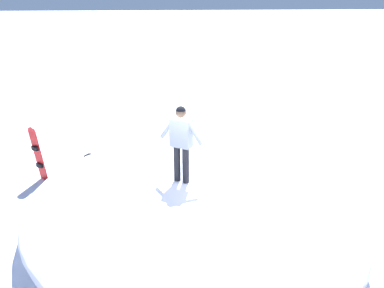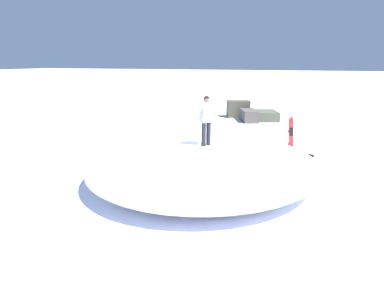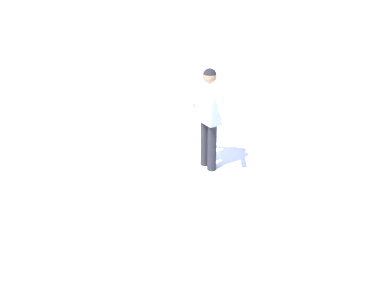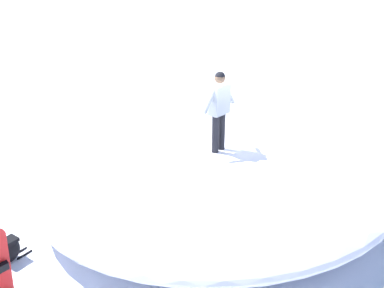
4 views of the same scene
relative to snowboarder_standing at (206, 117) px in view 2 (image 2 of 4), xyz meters
name	(u,v)px [view 2 (image 2 of 4)]	position (x,y,z in m)	size (l,w,h in m)	color
ground	(197,184)	(-0.13, -0.51, -2.07)	(240.00, 240.00, 0.00)	white
snow_mound	(204,163)	(-0.04, -0.09, -1.51)	(7.41, 6.54, 1.14)	white
snowboarder_standing	(206,117)	(0.00, 0.00, 0.00)	(0.63, 0.85, 1.59)	black
snowboard_primary_upright	(291,135)	(2.65, 3.60, -1.27)	(0.33, 0.35, 1.57)	red
backpack_near	(309,160)	(3.33, 2.36, -1.86)	(0.46, 0.62, 0.41)	black
rock_outcrop	(251,113)	(0.21, 10.80, -1.66)	(3.69, 2.80, 1.14)	#4B493C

